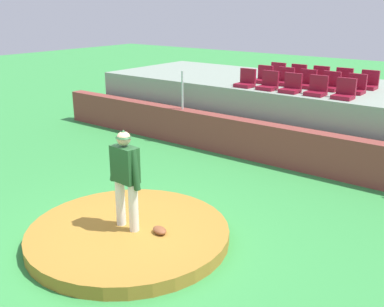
{
  "coord_description": "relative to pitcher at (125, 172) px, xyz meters",
  "views": [
    {
      "loc": [
        5.24,
        -4.95,
        3.94
      ],
      "look_at": [
        0.0,
        1.81,
        1.13
      ],
      "focal_mm": 42.59,
      "sensor_mm": 36.0,
      "label": 1
    }
  ],
  "objects": [
    {
      "name": "stadium_chair_11",
      "position": [
        -0.67,
        7.91,
        0.62
      ],
      "size": [
        0.48,
        0.44,
        0.5
      ],
      "rotation": [
        0.0,
        0.0,
        3.14
      ],
      "color": "maroon",
      "rests_on": "bleacher_platform"
    },
    {
      "name": "pitcher",
      "position": [
        0.0,
        0.0,
        0.0
      ],
      "size": [
        0.76,
        0.29,
        1.77
      ],
      "rotation": [
        0.0,
        0.0,
        -0.08
      ],
      "color": "silver",
      "rests_on": "pitchers_mound"
    },
    {
      "name": "fence_post_left",
      "position": [
        -2.93,
        5.16,
        0.33
      ],
      "size": [
        0.06,
        0.06,
        1.11
      ],
      "primitive_type": "cylinder",
      "color": "silver",
      "rests_on": "brick_barrier"
    },
    {
      "name": "stadium_chair_12",
      "position": [
        0.03,
        7.93,
        0.62
      ],
      "size": [
        0.48,
        0.44,
        0.5
      ],
      "rotation": [
        0.0,
        0.0,
        3.14
      ],
      "color": "maroon",
      "rests_on": "bleacher_platform"
    },
    {
      "name": "stadium_chair_13",
      "position": [
        0.72,
        7.94,
        0.62
      ],
      "size": [
        0.48,
        0.44,
        0.5
      ],
      "rotation": [
        0.0,
        0.0,
        3.14
      ],
      "color": "maroon",
      "rests_on": "bleacher_platform"
    },
    {
      "name": "pitchers_mound",
      "position": [
        0.03,
        -0.02,
        -1.14
      ],
      "size": [
        3.52,
        3.52,
        0.23
      ],
      "primitive_type": "cylinder",
      "color": "olive",
      "rests_on": "ground_plane"
    },
    {
      "name": "stadium_chair_8",
      "position": [
        0.7,
        7.04,
        0.62
      ],
      "size": [
        0.48,
        0.44,
        0.5
      ],
      "rotation": [
        0.0,
        0.0,
        3.14
      ],
      "color": "maroon",
      "rests_on": "bleacher_platform"
    },
    {
      "name": "bleacher_platform",
      "position": [
        0.03,
        7.72,
        -0.39
      ],
      "size": [
        13.51,
        4.22,
        1.72
      ],
      "primitive_type": "cube",
      "color": "gray",
      "rests_on": "ground_plane"
    },
    {
      "name": "stadium_chair_6",
      "position": [
        -0.66,
        7.06,
        0.62
      ],
      "size": [
        0.48,
        0.44,
        0.5
      ],
      "rotation": [
        0.0,
        0.0,
        3.14
      ],
      "color": "maroon",
      "rests_on": "bleacher_platform"
    },
    {
      "name": "stadium_chair_7",
      "position": [
        0.03,
        7.02,
        0.62
      ],
      "size": [
        0.48,
        0.44,
        0.5
      ],
      "rotation": [
        0.0,
        0.0,
        3.14
      ],
      "color": "maroon",
      "rests_on": "bleacher_platform"
    },
    {
      "name": "baseball",
      "position": [
        -0.51,
        0.33,
        -0.99
      ],
      "size": [
        0.07,
        0.07,
        0.07
      ],
      "primitive_type": "sphere",
      "color": "white",
      "rests_on": "pitchers_mound"
    },
    {
      "name": "ground_plane",
      "position": [
        0.03,
        -0.02,
        -1.25
      ],
      "size": [
        60.0,
        60.0,
        0.0
      ],
      "primitive_type": "plane",
      "color": "#358E41"
    },
    {
      "name": "stadium_chair_9",
      "position": [
        1.4,
        7.02,
        0.62
      ],
      "size": [
        0.48,
        0.44,
        0.5
      ],
      "rotation": [
        0.0,
        0.0,
        3.14
      ],
      "color": "maroon",
      "rests_on": "bleacher_platform"
    },
    {
      "name": "stadium_chair_1",
      "position": [
        -0.68,
        6.13,
        0.62
      ],
      "size": [
        0.48,
        0.44,
        0.5
      ],
      "rotation": [
        0.0,
        0.0,
        3.14
      ],
      "color": "maroon",
      "rests_on": "bleacher_platform"
    },
    {
      "name": "stadium_chair_4",
      "position": [
        1.43,
        6.13,
        0.62
      ],
      "size": [
        0.48,
        0.44,
        0.5
      ],
      "rotation": [
        0.0,
        0.0,
        3.14
      ],
      "color": "maroon",
      "rests_on": "bleacher_platform"
    },
    {
      "name": "stadium_chair_10",
      "position": [
        -1.36,
        7.91,
        0.62
      ],
      "size": [
        0.48,
        0.44,
        0.5
      ],
      "rotation": [
        0.0,
        0.0,
        3.14
      ],
      "color": "maroon",
      "rests_on": "bleacher_platform"
    },
    {
      "name": "stadium_chair_3",
      "position": [
        0.71,
        6.15,
        0.62
      ],
      "size": [
        0.48,
        0.44,
        0.5
      ],
      "rotation": [
        0.0,
        0.0,
        3.14
      ],
      "color": "maroon",
      "rests_on": "bleacher_platform"
    },
    {
      "name": "stadium_chair_5",
      "position": [
        -1.34,
        7.05,
        0.62
      ],
      "size": [
        0.48,
        0.44,
        0.5
      ],
      "rotation": [
        0.0,
        0.0,
        3.14
      ],
      "color": "maroon",
      "rests_on": "bleacher_platform"
    },
    {
      "name": "stadium_chair_0",
      "position": [
        -1.39,
        6.12,
        0.62
      ],
      "size": [
        0.48,
        0.44,
        0.5
      ],
      "rotation": [
        0.0,
        0.0,
        3.14
      ],
      "color": "maroon",
      "rests_on": "bleacher_platform"
    },
    {
      "name": "stadium_chair_2",
      "position": [
        0.01,
        6.11,
        0.62
      ],
      "size": [
        0.48,
        0.44,
        0.5
      ],
      "rotation": [
        0.0,
        0.0,
        3.14
      ],
      "color": "maroon",
      "rests_on": "bleacher_platform"
    },
    {
      "name": "stadium_chair_14",
      "position": [
        1.45,
        7.91,
        0.62
      ],
      "size": [
        0.48,
        0.44,
        0.5
      ],
      "rotation": [
        0.0,
        0.0,
        3.14
      ],
      "color": "maroon",
      "rests_on": "bleacher_platform"
    },
    {
      "name": "brick_barrier",
      "position": [
        0.03,
        5.16,
        -0.74
      ],
      "size": [
        15.56,
        0.4,
        1.03
      ],
      "primitive_type": "cube",
      "color": "brown",
      "rests_on": "ground_plane"
    },
    {
      "name": "fielding_glove",
      "position": [
        0.58,
        0.18,
        -0.97
      ],
      "size": [
        0.35,
        0.28,
        0.11
      ],
      "primitive_type": "ellipsoid",
      "rotation": [
        0.0,
        0.0,
        5.97
      ],
      "color": "brown",
      "rests_on": "pitchers_mound"
    }
  ]
}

